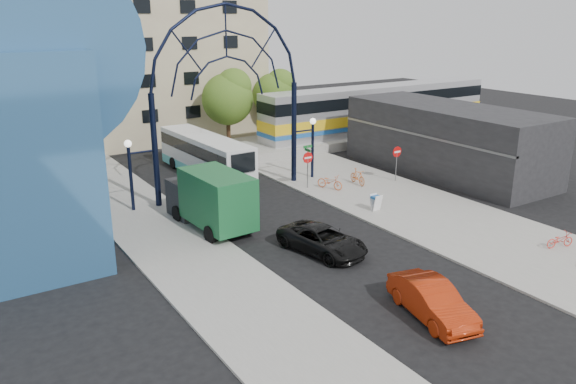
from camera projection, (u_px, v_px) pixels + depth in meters
ground at (370, 270)px, 26.11m from camera, size 120.00×120.00×0.00m
sidewalk_east at (428, 213)px, 33.43m from camera, size 8.00×56.00×0.12m
plaza_west at (188, 256)px, 27.54m from camera, size 5.00×50.00×0.12m
gateway_arch at (227, 62)px, 34.73m from camera, size 13.64×0.44×12.10m
stop_sign at (308, 161)px, 37.60m from camera, size 0.80×0.07×2.50m
do_not_enter_sign at (397, 155)px, 39.21m from camera, size 0.76×0.07×2.48m
street_name_sign at (308, 156)px, 38.24m from camera, size 0.70×0.70×2.80m
sandwich_board at (376, 201)px, 33.57m from camera, size 0.55×0.61×0.99m
commercial_block_east at (447, 140)px, 41.64m from camera, size 6.00×16.00×5.00m
apartment_block at (146, 63)px, 53.03m from camera, size 20.00×12.10×14.00m
train_platform at (378, 134)px, 53.95m from camera, size 32.00×5.00×0.80m
train_car at (379, 108)px, 53.19m from camera, size 25.10×3.05×4.20m
tree_north_a at (229, 96)px, 48.64m from camera, size 4.48×4.48×7.00m
tree_north_b at (99, 92)px, 46.47m from camera, size 5.12×5.12×8.00m
tree_north_c at (276, 92)px, 53.45m from camera, size 4.16×4.16×6.50m
city_bus at (206, 155)px, 40.96m from camera, size 2.87×10.89×2.96m
green_truck at (210, 199)px, 30.96m from camera, size 2.83×6.70×3.32m
black_suv at (322, 240)px, 27.89m from camera, size 3.15×5.20×1.35m
red_sedan at (432, 300)px, 21.89m from camera, size 2.46×4.64×1.45m
bike_near_a at (330, 182)px, 37.77m from camera, size 1.36×2.00×1.00m
bike_near_b at (358, 177)px, 38.81m from camera, size 0.73×1.84×1.07m
bike_far_a at (560, 240)px, 28.29m from camera, size 1.63×0.95×0.81m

